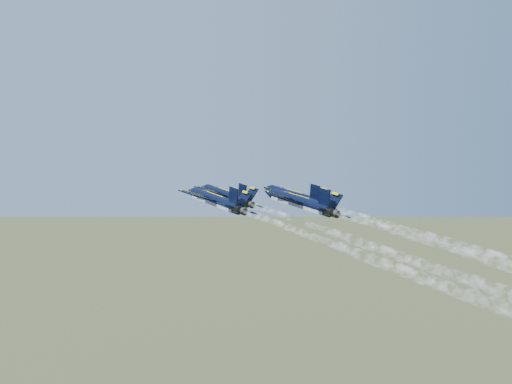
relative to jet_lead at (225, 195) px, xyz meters
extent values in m
cylinder|color=black|center=(0.17, -0.34, 0.04)|extent=(8.34, 14.53, 2.40)
cone|color=black|center=(-3.51, 7.76, 0.04)|extent=(3.39, 3.65, 2.40)
ellipsoid|color=black|center=(-1.24, 3.21, 0.63)|extent=(2.32, 3.00, 1.21)
cube|color=gray|center=(-0.03, -0.43, -0.65)|extent=(7.12, 12.88, 1.00)
cube|color=black|center=(-2.80, -2.68, 1.10)|extent=(7.04, 6.87, 2.18)
cube|color=yellow|center=(-3.55, -0.93, 1.21)|extent=(4.75, 4.40, 2.17)
cube|color=black|center=(3.81, 0.33, -1.24)|extent=(6.62, 4.27, 2.18)
cube|color=yellow|center=(3.06, 2.08, -1.13)|extent=(6.09, 1.07, 2.17)
cube|color=black|center=(1.07, -7.73, 0.76)|extent=(3.25, 3.28, 1.04)
cube|color=black|center=(5.15, -5.88, -0.68)|extent=(2.90, 1.91, 1.04)
cube|color=black|center=(2.40, -6.27, 1.83)|extent=(1.19, 2.32, 2.92)
cube|color=black|center=(4.05, -5.51, 1.24)|extent=(2.71, 3.01, 2.47)
cylinder|color=black|center=(2.96, -7.73, 0.09)|extent=(1.97, 1.87, 1.55)
cylinder|color=black|center=(3.84, -7.33, -0.22)|extent=(1.97, 1.87, 1.55)
cylinder|color=black|center=(-3.27, -13.02, 0.04)|extent=(8.34, 14.53, 2.40)
cone|color=black|center=(-6.95, -4.92, 0.04)|extent=(3.39, 3.65, 2.40)
ellipsoid|color=black|center=(-4.67, -9.47, 0.63)|extent=(2.32, 3.00, 1.21)
cube|color=gray|center=(-3.47, -13.11, -0.65)|extent=(7.12, 12.88, 1.00)
cube|color=black|center=(-6.23, -15.35, 1.10)|extent=(7.04, 6.87, 2.18)
cube|color=yellow|center=(-6.99, -13.60, 1.21)|extent=(4.75, 4.40, 2.17)
cube|color=black|center=(0.38, -12.34, -1.24)|extent=(6.62, 4.27, 2.18)
cube|color=yellow|center=(-0.38, -10.59, -1.13)|extent=(6.09, 1.07, 2.17)
cube|color=black|center=(-2.37, -20.41, 0.76)|extent=(3.25, 3.28, 1.04)
cube|color=black|center=(1.72, -18.55, -0.68)|extent=(2.90, 1.91, 1.04)
cube|color=black|center=(-1.04, -18.94, 1.83)|extent=(1.19, 2.32, 2.92)
cube|color=black|center=(0.61, -18.19, 1.24)|extent=(2.71, 3.01, 2.47)
cylinder|color=black|center=(-0.47, -20.41, 0.09)|extent=(1.97, 1.87, 1.55)
cylinder|color=black|center=(0.41, -20.01, -0.22)|extent=(1.97, 1.87, 1.55)
cylinder|color=black|center=(12.24, -5.66, 0.04)|extent=(8.34, 14.53, 2.40)
cone|color=black|center=(8.55, 2.43, 0.04)|extent=(3.39, 3.65, 2.40)
ellipsoid|color=black|center=(10.83, -2.11, 0.63)|extent=(2.32, 3.00, 1.21)
cube|color=gray|center=(12.03, -5.76, -0.65)|extent=(7.12, 12.88, 1.00)
cube|color=black|center=(9.27, -8.00, 1.10)|extent=(7.04, 6.87, 2.18)
cube|color=yellow|center=(8.51, -6.25, 1.21)|extent=(4.75, 4.40, 2.17)
cube|color=black|center=(15.88, -4.99, -1.24)|extent=(6.62, 4.27, 2.18)
cube|color=yellow|center=(15.12, -3.24, -1.13)|extent=(6.09, 1.07, 2.17)
cube|color=black|center=(13.13, -13.06, 0.76)|extent=(3.25, 3.28, 1.04)
cube|color=black|center=(17.22, -11.20, -0.68)|extent=(2.90, 1.91, 1.04)
cube|color=black|center=(14.46, -11.59, 1.83)|extent=(1.19, 2.32, 2.92)
cube|color=black|center=(16.11, -10.84, 1.24)|extent=(2.71, 3.01, 2.47)
cylinder|color=black|center=(15.03, -13.06, 0.09)|extent=(1.97, 1.87, 1.55)
cylinder|color=black|center=(15.91, -12.66, -0.22)|extent=(1.97, 1.87, 1.55)
cylinder|color=black|center=(9.72, -19.42, 0.04)|extent=(8.34, 14.53, 2.40)
cone|color=black|center=(6.04, -11.33, 0.04)|extent=(3.39, 3.65, 2.40)
ellipsoid|color=black|center=(8.31, -15.87, 0.63)|extent=(2.32, 3.00, 1.21)
cube|color=gray|center=(9.52, -19.52, -0.65)|extent=(7.12, 12.88, 1.00)
cube|color=black|center=(6.75, -21.76, 1.10)|extent=(7.04, 6.87, 2.18)
cube|color=yellow|center=(6.00, -20.01, 1.21)|extent=(4.75, 4.40, 2.17)
cube|color=black|center=(13.36, -18.75, -1.24)|extent=(6.62, 4.27, 2.18)
cube|color=yellow|center=(12.61, -17.00, -1.13)|extent=(6.09, 1.07, 2.17)
cube|color=black|center=(10.62, -26.82, 0.76)|extent=(3.25, 3.28, 1.04)
cube|color=black|center=(14.70, -24.96, -0.68)|extent=(2.90, 1.91, 1.04)
cube|color=black|center=(11.95, -25.35, 1.83)|extent=(1.19, 2.32, 2.92)
cube|color=black|center=(13.60, -24.60, 1.24)|extent=(2.71, 3.01, 2.47)
cylinder|color=black|center=(12.52, -26.82, 0.09)|extent=(1.97, 1.87, 1.55)
cylinder|color=black|center=(13.39, -26.42, -0.22)|extent=(1.97, 1.87, 1.55)
cylinder|color=white|center=(8.40, -18.45, 0.04)|extent=(11.56, 23.40, 1.27)
cylinder|color=white|center=(18.22, -40.02, 0.04)|extent=(12.00, 23.60, 1.75)
cylinder|color=white|center=(4.97, -31.12, 0.04)|extent=(11.56, 23.40, 1.27)
cylinder|color=white|center=(14.78, -52.70, 0.04)|extent=(12.00, 23.60, 1.75)
cylinder|color=white|center=(20.47, -23.77, 0.04)|extent=(11.56, 23.40, 1.27)
cylinder|color=white|center=(17.95, -37.53, 0.04)|extent=(11.56, 23.40, 1.27)
camera|label=1|loc=(-13.66, -108.37, 6.93)|focal=40.00mm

